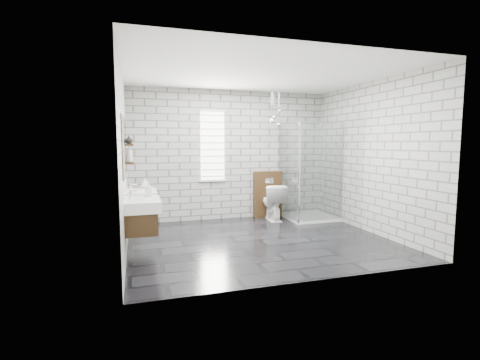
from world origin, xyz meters
name	(u,v)px	position (x,y,z in m)	size (l,w,h in m)	color
floor	(260,241)	(0.00, 0.00, -0.01)	(4.20, 3.60, 0.02)	black
ceiling	(261,73)	(0.00, 0.00, 2.71)	(4.20, 3.60, 0.02)	white
wall_back	(231,155)	(0.00, 1.81, 1.35)	(4.20, 0.02, 2.70)	#A4A49F
wall_front	(315,166)	(0.00, -1.81, 1.35)	(4.20, 0.02, 2.70)	#A4A49F
wall_left	(123,161)	(-2.11, 0.00, 1.35)	(0.02, 3.60, 2.70)	#A4A49F
wall_right	(370,157)	(2.11, 0.00, 1.35)	(0.02, 3.60, 2.70)	#A4A49F
vanity_left	(139,206)	(-1.91, -0.47, 0.76)	(0.47, 0.70, 1.57)	#3C2712
vanity_right	(139,197)	(-1.91, 0.40, 0.76)	(0.47, 0.70, 1.57)	#3C2712
shelf_lower	(129,163)	(-2.03, -0.05, 1.32)	(0.14, 0.30, 0.03)	#3C2712
shelf_upper	(128,145)	(-2.03, -0.05, 1.58)	(0.14, 0.30, 0.03)	#3C2712
window	(212,146)	(-0.40, 1.78, 1.55)	(0.56, 0.05, 1.48)	white
cistern_panel	(268,194)	(0.80, 1.70, 0.50)	(0.60, 0.20, 1.00)	#3C2712
flush_plate	(269,181)	(0.80, 1.60, 0.80)	(0.18, 0.01, 0.12)	silver
shower_enclosure	(308,196)	(1.50, 1.18, 0.50)	(1.00, 1.00, 2.03)	white
pendant_cluster	(275,118)	(0.81, 1.36, 2.11)	(0.30, 0.25, 0.77)	silver
toilet	(273,202)	(0.80, 1.41, 0.38)	(0.42, 0.74, 0.75)	white
soap_bottle_a	(148,189)	(-1.78, -0.25, 0.95)	(0.09, 0.10, 0.21)	#B2B2B2
soap_bottle_b	(145,183)	(-1.79, 0.71, 0.93)	(0.13, 0.13, 0.16)	#B2B2B2
soap_bottle_c	(129,154)	(-2.02, -0.10, 1.45)	(0.09, 0.09, 0.23)	#B2B2B2
vase	(129,140)	(-2.02, -0.03, 1.65)	(0.11, 0.11, 0.12)	#B2B2B2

